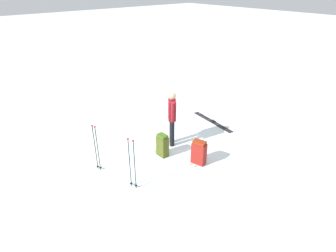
{
  "coord_description": "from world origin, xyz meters",
  "views": [
    {
      "loc": [
        -5.58,
        4.77,
        4.56
      ],
      "look_at": [
        0.0,
        0.0,
        0.7
      ],
      "focal_mm": 30.09,
      "sensor_mm": 36.0,
      "label": 1
    }
  ],
  "objects": [
    {
      "name": "backpack_bright",
      "position": [
        -1.21,
        -0.08,
        0.34
      ],
      "size": [
        0.43,
        0.32,
        0.69
      ],
      "color": "maroon",
      "rests_on": "ground_plane"
    },
    {
      "name": "skier_standing",
      "position": [
        0.03,
        -0.19,
        0.95
      ],
      "size": [
        0.47,
        0.39,
        1.7
      ],
      "color": "black",
      "rests_on": "ground_plane"
    },
    {
      "name": "backpack_large_dark",
      "position": [
        -0.27,
        0.44,
        0.33
      ],
      "size": [
        0.33,
        0.23,
        0.68
      ],
      "color": "#47521A",
      "rests_on": "ground_plane"
    },
    {
      "name": "ski_pair_near",
      "position": [
        0.21,
        -2.28,
        0.01
      ],
      "size": [
        1.9,
        0.4,
        0.05
      ],
      "color": "black",
      "rests_on": "ground_plane"
    },
    {
      "name": "ski_poles_planted_near",
      "position": [
        0.33,
        2.16,
        0.74
      ],
      "size": [
        0.16,
        0.1,
        1.33
      ],
      "color": "black",
      "rests_on": "ground_plane"
    },
    {
      "name": "ground_plane",
      "position": [
        0.0,
        0.0,
        0.0
      ],
      "size": [
        80.0,
        80.0,
        0.0
      ],
      "primitive_type": "plane",
      "color": "white"
    },
    {
      "name": "ski_poles_planted_far",
      "position": [
        -0.88,
        1.86,
        0.75
      ],
      "size": [
        0.22,
        0.11,
        1.36
      ],
      "color": "black",
      "rests_on": "ground_plane"
    }
  ]
}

